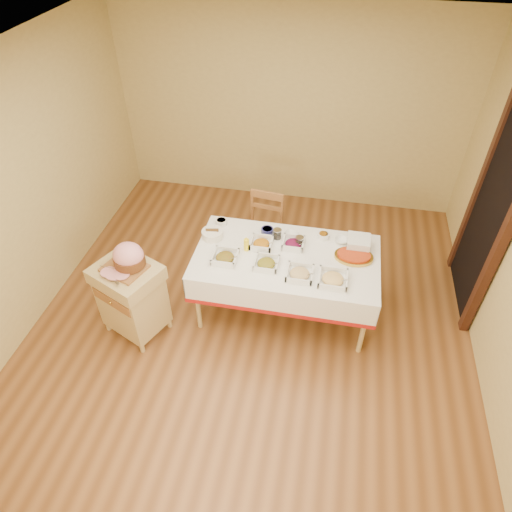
{
  "coord_description": "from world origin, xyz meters",
  "views": [
    {
      "loc": [
        0.66,
        -3.07,
        3.72
      ],
      "look_at": [
        0.01,
        0.2,
        0.8
      ],
      "focal_mm": 32.0,
      "sensor_mm": 36.0,
      "label": 1
    }
  ],
  "objects_px": {
    "butcher_cart": "(132,296)",
    "bread_basket": "(212,234)",
    "dining_chair": "(263,231)",
    "mustard_bottle": "(246,244)",
    "plate_stack": "(358,243)",
    "dining_table": "(286,268)",
    "ham_on_board": "(128,258)",
    "preserve_jar_right": "(299,242)",
    "preserve_jar_left": "(277,234)",
    "brass_platter": "(354,256)"
  },
  "relations": [
    {
      "from": "bread_basket",
      "to": "preserve_jar_right",
      "type": "bearing_deg",
      "value": 2.37
    },
    {
      "from": "dining_table",
      "to": "bread_basket",
      "type": "distance_m",
      "value": 0.83
    },
    {
      "from": "dining_table",
      "to": "brass_platter",
      "type": "height_order",
      "value": "brass_platter"
    },
    {
      "from": "butcher_cart",
      "to": "bread_basket",
      "type": "height_order",
      "value": "bread_basket"
    },
    {
      "from": "dining_table",
      "to": "butcher_cart",
      "type": "height_order",
      "value": "butcher_cart"
    },
    {
      "from": "preserve_jar_right",
      "to": "plate_stack",
      "type": "distance_m",
      "value": 0.59
    },
    {
      "from": "dining_table",
      "to": "dining_chair",
      "type": "height_order",
      "value": "dining_chair"
    },
    {
      "from": "plate_stack",
      "to": "dining_chair",
      "type": "bearing_deg",
      "value": 157.29
    },
    {
      "from": "preserve_jar_right",
      "to": "plate_stack",
      "type": "height_order",
      "value": "plate_stack"
    },
    {
      "from": "preserve_jar_left",
      "to": "preserve_jar_right",
      "type": "height_order",
      "value": "preserve_jar_left"
    },
    {
      "from": "preserve_jar_left",
      "to": "plate_stack",
      "type": "relative_size",
      "value": 0.5
    },
    {
      "from": "butcher_cart",
      "to": "preserve_jar_left",
      "type": "height_order",
      "value": "preserve_jar_left"
    },
    {
      "from": "butcher_cart",
      "to": "ham_on_board",
      "type": "height_order",
      "value": "ham_on_board"
    },
    {
      "from": "dining_chair",
      "to": "preserve_jar_left",
      "type": "bearing_deg",
      "value": -62.71
    },
    {
      "from": "dining_chair",
      "to": "mustard_bottle",
      "type": "distance_m",
      "value": 0.77
    },
    {
      "from": "ham_on_board",
      "to": "preserve_jar_left",
      "type": "height_order",
      "value": "ham_on_board"
    },
    {
      "from": "ham_on_board",
      "to": "mustard_bottle",
      "type": "xyz_separation_m",
      "value": [
        0.99,
        0.55,
        -0.12
      ]
    },
    {
      "from": "mustard_bottle",
      "to": "dining_table",
      "type": "bearing_deg",
      "value": -2.43
    },
    {
      "from": "dining_chair",
      "to": "ham_on_board",
      "type": "distance_m",
      "value": 1.68
    },
    {
      "from": "bread_basket",
      "to": "plate_stack",
      "type": "xyz_separation_m",
      "value": [
        1.48,
        0.11,
        0.02
      ]
    },
    {
      "from": "dining_table",
      "to": "dining_chair",
      "type": "relative_size",
      "value": 1.96
    },
    {
      "from": "plate_stack",
      "to": "brass_platter",
      "type": "height_order",
      "value": "plate_stack"
    },
    {
      "from": "bread_basket",
      "to": "brass_platter",
      "type": "height_order",
      "value": "bread_basket"
    },
    {
      "from": "dining_table",
      "to": "bread_basket",
      "type": "bearing_deg",
      "value": 169.37
    },
    {
      "from": "dining_chair",
      "to": "plate_stack",
      "type": "height_order",
      "value": "dining_chair"
    },
    {
      "from": "dining_chair",
      "to": "preserve_jar_right",
      "type": "bearing_deg",
      "value": -47.96
    },
    {
      "from": "preserve_jar_left",
      "to": "bread_basket",
      "type": "distance_m",
      "value": 0.67
    },
    {
      "from": "preserve_jar_left",
      "to": "preserve_jar_right",
      "type": "distance_m",
      "value": 0.25
    },
    {
      "from": "butcher_cart",
      "to": "mustard_bottle",
      "type": "relative_size",
      "value": 5.09
    },
    {
      "from": "preserve_jar_left",
      "to": "dining_table",
      "type": "bearing_deg",
      "value": -62.61
    },
    {
      "from": "preserve_jar_left",
      "to": "mustard_bottle",
      "type": "bearing_deg",
      "value": -138.11
    },
    {
      "from": "dining_chair",
      "to": "plate_stack",
      "type": "distance_m",
      "value": 1.18
    },
    {
      "from": "mustard_bottle",
      "to": "brass_platter",
      "type": "relative_size",
      "value": 0.43
    },
    {
      "from": "ham_on_board",
      "to": "dining_chair",
      "type": "bearing_deg",
      "value": 49.76
    },
    {
      "from": "dining_table",
      "to": "dining_chair",
      "type": "xyz_separation_m",
      "value": [
        -0.36,
        0.7,
        -0.12
      ]
    },
    {
      "from": "dining_table",
      "to": "preserve_jar_right",
      "type": "distance_m",
      "value": 0.3
    },
    {
      "from": "butcher_cart",
      "to": "plate_stack",
      "type": "xyz_separation_m",
      "value": [
        2.12,
        0.82,
        0.34
      ]
    },
    {
      "from": "preserve_jar_left",
      "to": "plate_stack",
      "type": "height_order",
      "value": "plate_stack"
    },
    {
      "from": "dining_table",
      "to": "ham_on_board",
      "type": "height_order",
      "value": "ham_on_board"
    },
    {
      "from": "dining_table",
      "to": "dining_chair",
      "type": "distance_m",
      "value": 0.8
    },
    {
      "from": "butcher_cart",
      "to": "plate_stack",
      "type": "relative_size",
      "value": 3.78
    },
    {
      "from": "butcher_cart",
      "to": "preserve_jar_left",
      "type": "xyz_separation_m",
      "value": [
        1.31,
        0.82,
        0.33
      ]
    },
    {
      "from": "bread_basket",
      "to": "dining_chair",
      "type": "bearing_deg",
      "value": 51.89
    },
    {
      "from": "mustard_bottle",
      "to": "ham_on_board",
      "type": "bearing_deg",
      "value": -151.22
    },
    {
      "from": "dining_chair",
      "to": "bread_basket",
      "type": "xyz_separation_m",
      "value": [
        -0.43,
        -0.55,
        0.32
      ]
    },
    {
      "from": "bread_basket",
      "to": "plate_stack",
      "type": "height_order",
      "value": "plate_stack"
    },
    {
      "from": "brass_platter",
      "to": "butcher_cart",
      "type": "bearing_deg",
      "value": -162.48
    },
    {
      "from": "mustard_bottle",
      "to": "plate_stack",
      "type": "bearing_deg",
      "value": 12.67
    },
    {
      "from": "dining_chair",
      "to": "brass_platter",
      "type": "height_order",
      "value": "dining_chair"
    },
    {
      "from": "mustard_bottle",
      "to": "plate_stack",
      "type": "relative_size",
      "value": 0.74
    }
  ]
}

